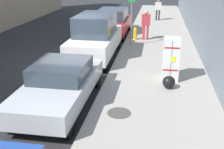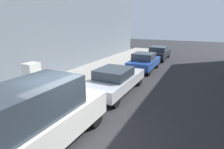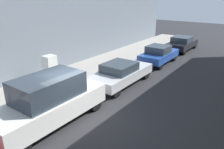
# 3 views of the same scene
# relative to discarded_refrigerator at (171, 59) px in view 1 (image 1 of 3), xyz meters

# --- Properties ---
(ground_plane) EXTENTS (80.00, 80.00, 0.00)m
(ground_plane) POSITION_rel_discarded_refrigerator_xyz_m (4.42, -1.83, -0.99)
(ground_plane) COLOR #28282B
(sidewalk_slab) EXTENTS (4.00, 44.00, 0.17)m
(sidewalk_slab) POSITION_rel_discarded_refrigerator_xyz_m (0.45, -1.83, -0.90)
(sidewalk_slab) COLOR #9E998E
(sidewalk_slab) RESTS_ON ground
(discarded_refrigerator) EXTENTS (0.62, 0.70, 1.63)m
(discarded_refrigerator) POSITION_rel_discarded_refrigerator_xyz_m (0.00, 0.00, 0.00)
(discarded_refrigerator) COLOR silver
(discarded_refrigerator) RESTS_ON sidewalk_slab
(manhole_cover) EXTENTS (0.70, 0.70, 0.02)m
(manhole_cover) POSITION_rel_discarded_refrigerator_xyz_m (1.55, 3.04, -0.81)
(manhole_cover) COLOR #47443F
(manhole_cover) RESTS_ON sidewalk_slab
(street_sign_post) EXTENTS (0.36, 0.07, 2.69)m
(street_sign_post) POSITION_rel_discarded_refrigerator_xyz_m (1.98, -4.83, 0.68)
(street_sign_post) COLOR slate
(street_sign_post) RESTS_ON sidewalk_slab
(fire_hydrant) EXTENTS (0.22, 0.22, 0.74)m
(fire_hydrant) POSITION_rel_discarded_refrigerator_xyz_m (1.87, -6.30, -0.44)
(fire_hydrant) COLOR gold
(fire_hydrant) RESTS_ON sidewalk_slab
(trash_bag) EXTENTS (0.46, 0.46, 0.46)m
(trash_bag) POSITION_rel_discarded_refrigerator_xyz_m (0.06, 0.90, -0.59)
(trash_bag) COLOR black
(trash_bag) RESTS_ON sidewalk_slab
(pedestrian_walking_far) EXTENTS (0.51, 0.23, 1.75)m
(pedestrian_walking_far) POSITION_rel_discarded_refrigerator_xyz_m (1.27, -6.42, 0.21)
(pedestrian_walking_far) COLOR #B73338
(pedestrian_walking_far) RESTS_ON sidewalk_slab
(pedestrian_standing_near) EXTENTS (0.49, 0.23, 1.69)m
(pedestrian_standing_near) POSITION_rel_discarded_refrigerator_xyz_m (0.60, -13.50, 0.17)
(pedestrian_standing_near) COLOR #333338
(pedestrian_standing_near) RESTS_ON sidewalk_slab
(parked_suv_red) EXTENTS (1.98, 4.55, 1.73)m
(parked_suv_red) POSITION_rel_discarded_refrigerator_xyz_m (3.54, -8.13, -0.10)
(parked_suv_red) COLOR red
(parked_suv_red) RESTS_ON ground
(parked_van_white) EXTENTS (1.90, 5.10, 2.15)m
(parked_van_white) POSITION_rel_discarded_refrigerator_xyz_m (3.54, -2.89, 0.08)
(parked_van_white) COLOR silver
(parked_van_white) RESTS_ON ground
(parked_sedan_silver) EXTENTS (1.87, 4.62, 1.41)m
(parked_sedan_silver) POSITION_rel_discarded_refrigerator_xyz_m (3.54, 2.45, -0.25)
(parked_sedan_silver) COLOR silver
(parked_sedan_silver) RESTS_ON ground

